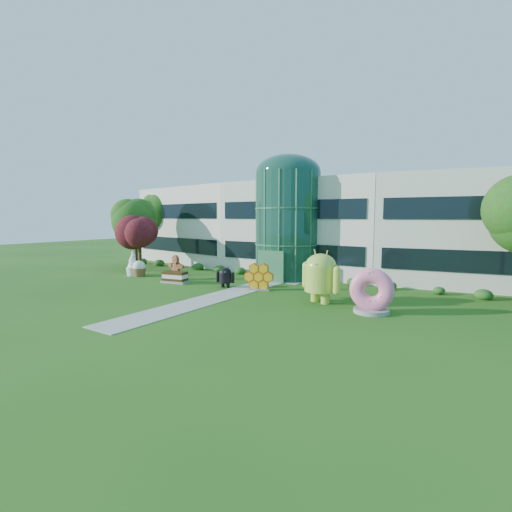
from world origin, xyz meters
The scene contains 14 objects.
ground centered at (0.00, 0.00, 0.00)m, with size 140.00×140.00×0.00m, color #215114.
building centered at (0.00, 18.00, 4.65)m, with size 46.00×15.00×9.30m, color beige, non-canonical shape.
atrium centered at (0.00, 12.00, 4.90)m, with size 6.00×6.00×9.80m, color #194738.
walkway centered at (0.00, 2.00, 0.02)m, with size 2.40×20.00×0.04m, color #9E9E93.
tree_red centered at (-15.50, 7.50, 3.00)m, with size 4.00×4.00×6.00m, color #3F0C14, non-canonical shape.
trees_backdrop centered at (0.00, 13.00, 4.20)m, with size 52.00×8.00×8.40m, color #1E4912, non-canonical shape.
android_green centered at (6.80, 4.09, 1.94)m, with size 3.43×2.29×3.89m, color #A6C53F, non-canonical shape.
android_black centered at (-1.84, 4.84, 0.95)m, with size 1.67×1.12×1.90m, color black, non-canonical shape.
donut centered at (10.46, 3.27, 1.37)m, with size 2.63×1.26×2.74m, color #E45677, non-canonical shape.
gingerbread centered at (-7.92, 5.28, 1.15)m, with size 2.49×0.96×2.30m, color brown, non-canonical shape.
ice_cream_sandwich centered at (-6.77, 4.04, 0.51)m, with size 2.28×1.14×1.02m, color black, non-canonical shape.
honeycomb centered at (1.05, 5.40, 0.96)m, with size 2.45×0.87×1.92m, color yellow, non-canonical shape.
froyo centered at (-13.19, 4.73, 1.23)m, with size 1.44×1.44×2.46m, color white, non-canonical shape.
cupcake centered at (-12.29, 4.73, 0.77)m, with size 1.28×1.28×1.54m, color white, non-canonical shape.
Camera 1 is at (16.62, -18.68, 5.70)m, focal length 26.00 mm.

